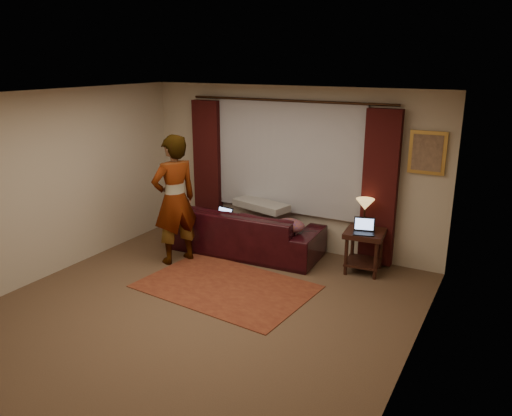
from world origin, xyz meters
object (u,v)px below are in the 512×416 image
at_px(sofa, 245,223).
at_px(laptop_sofa, 221,216).
at_px(laptop_table, 364,227).
at_px(person, 175,200).
at_px(tiffany_lamp, 365,213).
at_px(end_table, 364,251).

relative_size(sofa, laptop_sofa, 7.54).
xyz_separation_m(laptop_table, person, (-2.65, -0.85, 0.24)).
xyz_separation_m(tiffany_lamp, person, (-2.56, -1.14, 0.14)).
bearing_deg(laptop_sofa, laptop_table, 12.84).
xyz_separation_m(tiffany_lamp, laptop_table, (0.09, -0.29, -0.11)).
relative_size(laptop_sofa, tiffany_lamp, 0.76).
height_order(laptop_sofa, person, person).
distance_m(sofa, tiffany_lamp, 1.89).
xyz_separation_m(laptop_sofa, laptop_table, (2.28, 0.17, 0.13)).
bearing_deg(sofa, laptop_table, 177.10).
relative_size(laptop_sofa, person, 0.17).
height_order(sofa, end_table, sofa).
bearing_deg(tiffany_lamp, laptop_sofa, -168.22).
distance_m(end_table, laptop_table, 0.44).
xyz_separation_m(end_table, person, (-2.63, -0.98, 0.66)).
bearing_deg(tiffany_lamp, end_table, -65.85).
distance_m(laptop_sofa, tiffany_lamp, 2.25).
xyz_separation_m(laptop_sofa, person, (-0.37, -0.68, 0.38)).
height_order(laptop_table, person, person).
height_order(tiffany_lamp, laptop_table, tiffany_lamp).
bearing_deg(tiffany_lamp, sofa, -170.82).
bearing_deg(sofa, tiffany_lamp, -173.98).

